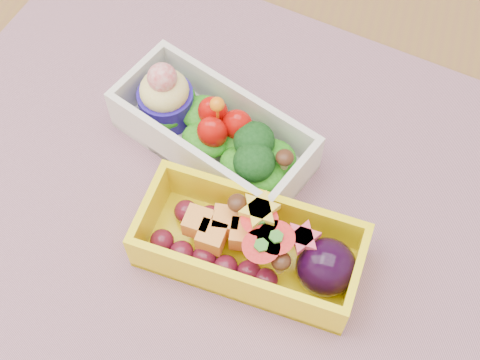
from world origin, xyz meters
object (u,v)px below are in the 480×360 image
(bento_yellow, at_px, (254,246))
(table, at_px, (273,265))
(placemat, at_px, (230,204))
(bento_white, at_px, (212,130))

(bento_yellow, bearing_deg, table, 78.35)
(table, xyz_separation_m, bento_yellow, (-0.01, -0.04, 0.13))
(placemat, bearing_deg, bento_white, 120.61)
(bento_white, distance_m, bento_yellow, 0.12)
(table, distance_m, bento_yellow, 0.13)
(table, bearing_deg, placemat, 175.25)
(table, distance_m, placemat, 0.11)
(table, relative_size, bento_white, 6.13)
(table, relative_size, bento_yellow, 6.53)
(bento_yellow, bearing_deg, bento_white, 127.01)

